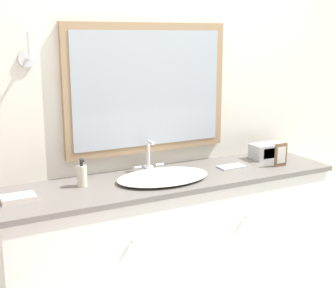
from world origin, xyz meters
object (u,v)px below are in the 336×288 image
object	(u,v)px
soap_bottle	(82,175)
appliance_box	(268,151)
picture_frame	(281,155)
sink_basin	(163,176)

from	to	relation	value
soap_bottle	appliance_box	bearing A→B (deg)	0.57
picture_frame	appliance_box	bearing A→B (deg)	74.13
appliance_box	picture_frame	bearing A→B (deg)	-105.87
sink_basin	appliance_box	size ratio (longest dim) A/B	2.39
soap_bottle	picture_frame	world-z (taller)	soap_bottle
appliance_box	picture_frame	size ratio (longest dim) A/B	1.57
picture_frame	soap_bottle	bearing A→B (deg)	171.67
soap_bottle	appliance_box	size ratio (longest dim) A/B	0.68
sink_basin	appliance_box	bearing A→B (deg)	6.90
soap_bottle	appliance_box	distance (m)	1.29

